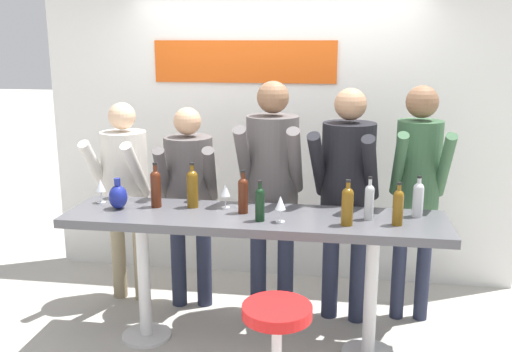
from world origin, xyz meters
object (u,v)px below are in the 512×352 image
person_left (189,187)px  wine_glass_2 (280,204)px  bar_stool (277,342)px  person_center (347,181)px  tasting_table (254,234)px  wine_bottle_4 (156,187)px  decorative_vase (118,197)px  person_center_right (417,177)px  wine_bottle_0 (398,206)px  wine_bottle_6 (369,200)px  wine_bottle_7 (260,203)px  person_far_left (125,181)px  wine_glass_0 (100,186)px  wine_bottle_2 (347,204)px  wine_bottle_5 (418,198)px  wine_glass_1 (225,191)px  person_center_left (272,174)px  wine_bottle_3 (192,187)px  wine_bottle_1 (243,194)px

person_left → wine_glass_2: 1.06m
bar_stool → person_center: size_ratio=0.38×
tasting_table → wine_bottle_4: 0.77m
bar_stool → decorative_vase: size_ratio=3.08×
person_center_right → wine_bottle_0: person_center_right is taller
bar_stool → person_center_right: size_ratio=0.37×
tasting_table → wine_bottle_4: bearing=173.3°
wine_bottle_6 → wine_bottle_7: 0.72m
person_far_left → wine_glass_0: 0.49m
wine_bottle_7 → wine_bottle_2: bearing=-0.1°
wine_bottle_5 → wine_glass_1: size_ratio=1.58×
person_far_left → wine_bottle_4: size_ratio=5.15×
person_center_left → wine_bottle_7: size_ratio=6.78×
wine_bottle_4 → wine_bottle_7: bearing=-14.8°
person_far_left → person_center: bearing=2.1°
person_center_right → wine_glass_0: size_ratio=10.27×
bar_stool → wine_bottle_7: (-0.19, 0.60, 0.65)m
person_far_left → wine_bottle_6: 2.01m
wine_bottle_3 → wine_glass_1: (0.23, 0.02, -0.02)m
person_far_left → wine_bottle_0: (2.10, -0.67, 0.08)m
person_far_left → person_left: 0.55m
wine_bottle_4 → person_center: bearing=17.7°
bar_stool → wine_bottle_1: (-0.33, 0.75, 0.66)m
person_far_left → wine_bottle_1: size_ratio=5.51×
wine_bottle_1 → wine_bottle_7: wine_bottle_1 is taller
wine_bottle_5 → wine_glass_1: 1.31m
person_far_left → wine_bottle_1: person_far_left is taller
person_center_right → wine_bottle_5: (-0.05, -0.46, -0.04)m
tasting_table → wine_glass_2: (0.19, -0.13, 0.26)m
wine_bottle_5 → wine_glass_0: size_ratio=1.58×
tasting_table → wine_bottle_3: size_ratio=8.02×
tasting_table → person_center_left: 0.61m
person_left → person_center_right: (1.74, 0.03, 0.14)m
person_left → wine_bottle_2: person_left is taller
wine_bottle_4 → wine_glass_0: 0.43m
wine_bottle_0 → wine_glass_1: (-1.17, 0.21, -0.00)m
person_far_left → person_center: 1.78m
person_center_left → wine_bottle_0: person_center_left is taller
person_center → wine_bottle_0: (0.32, -0.58, -0.01)m
wine_bottle_6 → wine_glass_2: size_ratio=1.64×
wine_bottle_6 → wine_glass_0: 1.91m
wine_bottle_2 → bar_stool: bearing=-122.3°
wine_glass_0 → wine_bottle_4: bearing=-5.1°
wine_glass_1 → wine_bottle_1: bearing=-34.6°
person_center → wine_glass_0: bearing=-156.8°
person_center_right → wine_bottle_7: bearing=-147.6°
person_center → wine_bottle_3: size_ratio=5.57×
person_center_left → wine_bottle_6: person_center_left is taller
person_left → decorative_vase: person_left is taller
wine_bottle_6 → wine_glass_2: 0.59m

